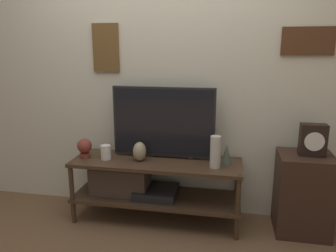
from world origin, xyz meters
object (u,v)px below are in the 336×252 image
television (163,122)px  vase_urn_stoneware (140,151)px  vase_slim_bronze (227,154)px  candle_jar (106,152)px  mantel_clock (313,140)px  decorative_bust (85,147)px  vase_tall_ceramic (215,152)px

television → vase_urn_stoneware: (-0.18, -0.12, -0.24)m
vase_urn_stoneware → vase_slim_bronze: bearing=4.8°
candle_jar → mantel_clock: size_ratio=0.49×
mantel_clock → vase_urn_stoneware: bearing=-177.7°
decorative_bust → mantel_clock: bearing=2.0°
candle_jar → decorative_bust: size_ratio=0.73×
vase_tall_ceramic → mantel_clock: mantel_clock is taller
decorative_bust → mantel_clock: (1.89, 0.06, 0.15)m
television → vase_tall_ceramic: size_ratio=3.38×
television → candle_jar: 0.56m
vase_urn_stoneware → mantel_clock: 1.40m
television → mantel_clock: size_ratio=3.52×
vase_tall_ceramic → candle_jar: 0.94m
candle_jar → decorative_bust: decorative_bust is taller
vase_slim_bronze → vase_urn_stoneware: bearing=-175.2°
vase_slim_bronze → candle_jar: vase_slim_bronze is taller
vase_tall_ceramic → vase_urn_stoneware: size_ratio=1.60×
vase_tall_ceramic → vase_slim_bronze: vase_tall_ceramic is taller
television → decorative_bust: bearing=-169.4°
candle_jar → decorative_bust: (-0.20, 0.01, 0.03)m
candle_jar → mantel_clock: bearing=2.5°
vase_tall_ceramic → decorative_bust: bearing=178.1°
candle_jar → decorative_bust: 0.20m
television → mantel_clock: bearing=-3.0°
vase_tall_ceramic → mantel_clock: bearing=7.8°
television → vase_tall_ceramic: 0.52m
decorative_bust → mantel_clock: 1.89m
vase_tall_ceramic → vase_urn_stoneware: 0.65m
television → vase_urn_stoneware: size_ratio=5.40×
television → mantel_clock: 1.21m
mantel_clock → vase_slim_bronze: bearing=179.5°
vase_urn_stoneware → decorative_bust: 0.50m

